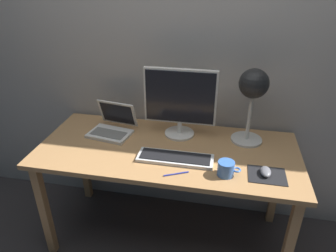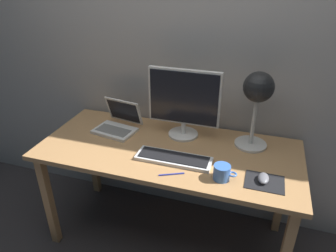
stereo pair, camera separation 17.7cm
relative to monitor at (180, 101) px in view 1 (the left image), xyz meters
name	(u,v)px [view 1 (the left image)]	position (x,y,z in m)	size (l,w,h in m)	color
ground_plane	(168,234)	(-0.05, -0.18, -0.98)	(4.80, 4.80, 0.00)	#383333
back_wall	(179,42)	(-0.05, 0.22, 0.32)	(4.80, 0.06, 2.60)	#A8A099
desk	(167,159)	(-0.05, -0.18, -0.32)	(1.60, 0.70, 0.74)	tan
monitor	(180,101)	(0.00, 0.00, 0.00)	(0.46, 0.19, 0.45)	silver
keyboard_main	(175,158)	(0.03, -0.30, -0.23)	(0.44, 0.14, 0.03)	silver
laptop	(113,124)	(-0.44, -0.05, -0.19)	(0.31, 0.29, 0.20)	silver
desk_lamp	(253,90)	(0.44, 0.00, 0.10)	(0.20, 0.20, 0.48)	beige
mousepad	(267,175)	(0.54, -0.35, -0.24)	(0.20, 0.16, 0.00)	black
mouse	(266,172)	(0.53, -0.35, -0.22)	(0.06, 0.10, 0.03)	slate
coffee_mug	(226,169)	(0.32, -0.39, -0.20)	(0.12, 0.09, 0.08)	#3F72CC
pen	(176,174)	(0.05, -0.44, -0.24)	(0.01, 0.01, 0.14)	#2633A5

